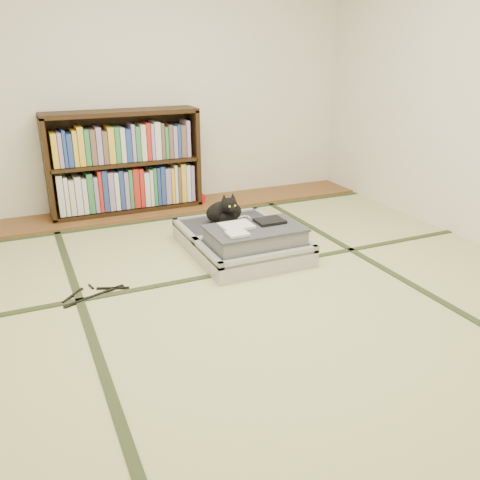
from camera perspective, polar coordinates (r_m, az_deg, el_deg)
name	(u,v)px	position (r m, az deg, el deg)	size (l,w,h in m)	color
floor	(256,297)	(3.16, 1.80, -6.45)	(4.50, 4.50, 0.00)	#BAB97C
wood_strip	(164,208)	(4.90, -8.52, 3.56)	(4.00, 0.50, 0.02)	brown
red_item	(197,199)	(5.01, -4.88, 4.65)	(0.15, 0.09, 0.07)	red
room_shell	(259,44)	(2.80, 2.16, 21.14)	(4.50, 4.50, 4.50)	white
tatami_borders	(225,267)	(3.56, -1.69, -3.06)	(4.00, 4.50, 0.01)	#2D381E
bookcase	(125,164)	(4.78, -12.84, 8.32)	(1.37, 0.31, 0.92)	black
suitcase	(243,240)	(3.77, 0.33, -0.05)	(0.75, 1.00, 0.29)	#B1B1B6
cat	(225,212)	(3.96, -1.66, 3.18)	(0.33, 0.34, 0.27)	black
cable_coil	(244,218)	(4.09, 0.50, 2.43)	(0.10, 0.10, 0.02)	white
hanger	(94,294)	(3.31, -16.08, -5.81)	(0.42, 0.27, 0.01)	black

